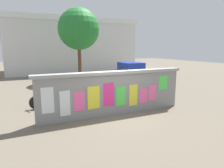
# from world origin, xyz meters

# --- Properties ---
(ground) EXTENTS (60.00, 60.00, 0.00)m
(ground) POSITION_xyz_m (0.00, 8.00, 0.00)
(ground) COLOR #6B6051
(poster_wall) EXTENTS (6.43, 0.42, 1.81)m
(poster_wall) POSITION_xyz_m (-0.00, -0.00, 0.93)
(poster_wall) COLOR gray
(poster_wall) RESTS_ON ground
(auto_rickshaw_truck) EXTENTS (3.61, 1.53, 1.85)m
(auto_rickshaw_truck) POSITION_xyz_m (1.80, 3.54, 0.90)
(auto_rickshaw_truck) COLOR black
(auto_rickshaw_truck) RESTS_ON ground
(motorcycle) EXTENTS (1.87, 0.69, 0.87)m
(motorcycle) POSITION_xyz_m (-2.28, 2.27, 0.46)
(motorcycle) COLOR black
(motorcycle) RESTS_ON ground
(bicycle_near) EXTENTS (1.71, 0.44, 0.95)m
(bicycle_near) POSITION_xyz_m (-1.90, 5.03, 0.36)
(bicycle_near) COLOR black
(bicycle_near) RESTS_ON ground
(person_walking) EXTENTS (0.46, 0.46, 1.62)m
(person_walking) POSITION_xyz_m (-0.47, 1.56, 0.99)
(person_walking) COLOR #338CBF
(person_walking) RESTS_ON ground
(tree_roadside) EXTENTS (3.38, 3.38, 5.95)m
(tree_roadside) POSITION_xyz_m (1.01, 9.05, 4.25)
(tree_roadside) COLOR brown
(tree_roadside) RESTS_ON ground
(building_background) EXTENTS (14.25, 7.26, 5.94)m
(building_background) POSITION_xyz_m (1.99, 16.80, 2.98)
(building_background) COLOR silver
(building_background) RESTS_ON ground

